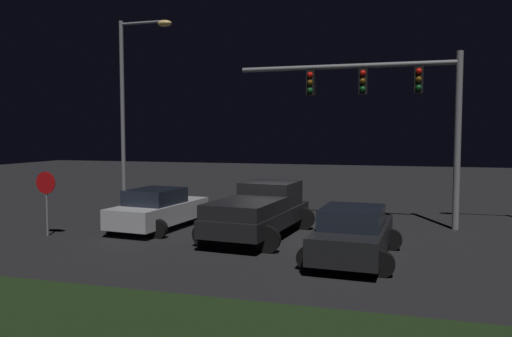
{
  "coord_description": "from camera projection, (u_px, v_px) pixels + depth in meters",
  "views": [
    {
      "loc": [
        4.15,
        -16.62,
        3.51
      ],
      "look_at": [
        -1.09,
        1.36,
        2.21
      ],
      "focal_mm": 34.8,
      "sensor_mm": 36.0,
      "label": 1
    }
  ],
  "objects": [
    {
      "name": "ground_plane",
      "position": [
        275.0,
        235.0,
        17.32
      ],
      "size": [
        80.0,
        80.0,
        0.0
      ],
      "primitive_type": "plane",
      "color": "black"
    },
    {
      "name": "stop_sign",
      "position": [
        46.0,
        191.0,
        16.95
      ],
      "size": [
        0.76,
        0.08,
        2.23
      ],
      "color": "slate",
      "rests_on": "ground_plane"
    },
    {
      "name": "car_sedan_far",
      "position": [
        158.0,
        209.0,
        18.34
      ],
      "size": [
        2.77,
        4.56,
        1.51
      ],
      "rotation": [
        0.0,
        0.0,
        1.47
      ],
      "color": "#B7B7BC",
      "rests_on": "ground_plane"
    },
    {
      "name": "traffic_signal_gantry",
      "position": [
        389.0,
        97.0,
        18.57
      ],
      "size": [
        8.32,
        0.56,
        6.5
      ],
      "color": "slate",
      "rests_on": "ground_plane"
    },
    {
      "name": "pickup_truck",
      "position": [
        260.0,
        208.0,
        16.95
      ],
      "size": [
        3.21,
        5.56,
        1.8
      ],
      "rotation": [
        0.0,
        0.0,
        1.48
      ],
      "color": "black",
      "rests_on": "ground_plane"
    },
    {
      "name": "street_lamp_left",
      "position": [
        132.0,
        91.0,
        24.03
      ],
      "size": [
        2.78,
        0.44,
        8.96
      ],
      "color": "slate",
      "rests_on": "ground_plane"
    },
    {
      "name": "car_sedan",
      "position": [
        353.0,
        234.0,
        13.8
      ],
      "size": [
        2.65,
        4.49,
        1.51
      ],
      "rotation": [
        0.0,
        0.0,
        1.51
      ],
      "color": "black",
      "rests_on": "ground_plane"
    }
  ]
}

